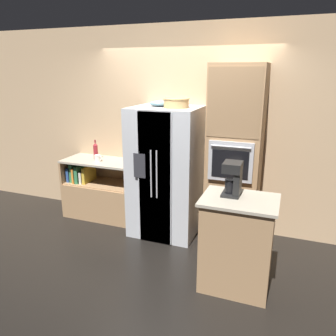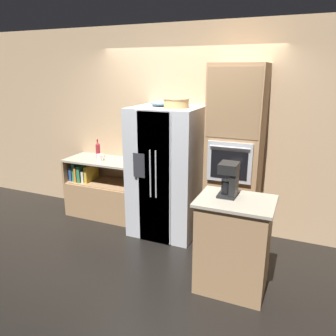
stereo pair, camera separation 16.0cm
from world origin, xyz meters
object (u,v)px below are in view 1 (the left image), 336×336
at_px(wall_oven, 235,157).
at_px(wicker_basket, 176,102).
at_px(mug, 98,158).
at_px(bottle_tall, 96,151).
at_px(refrigerator, 166,172).
at_px(coffee_maker, 234,177).
at_px(fruit_bowl, 160,103).

xyz_separation_m(wall_oven, wicker_basket, (-0.75, -0.12, 0.67)).
height_order(wall_oven, mug, wall_oven).
bearing_deg(bottle_tall, refrigerator, -7.72).
bearing_deg(bottle_tall, wall_oven, -1.96).
xyz_separation_m(wicker_basket, coffee_maker, (0.89, -0.81, -0.64)).
relative_size(fruit_bowl, coffee_maker, 0.76).
distance_m(refrigerator, coffee_maker, 1.38).
height_order(wall_oven, coffee_maker, wall_oven).
distance_m(bottle_tall, mug, 0.16).
distance_m(mug, coffee_maker, 2.34).
xyz_separation_m(wall_oven, fruit_bowl, (-1.01, -0.02, 0.64)).
relative_size(bottle_tall, coffee_maker, 0.86).
height_order(refrigerator, wall_oven, wall_oven).
relative_size(refrigerator, mug, 13.93).
relative_size(wicker_basket, fruit_bowl, 1.26).
height_order(mug, coffee_maker, coffee_maker).
bearing_deg(wicker_basket, mug, 175.88).
relative_size(refrigerator, bottle_tall, 5.92).
bearing_deg(fruit_bowl, wicker_basket, -21.51).
relative_size(wall_oven, mug, 18.21).
distance_m(refrigerator, mug, 1.11).
height_order(fruit_bowl, bottle_tall, fruit_bowl).
distance_m(refrigerator, fruit_bowl, 0.92).
xyz_separation_m(refrigerator, coffee_maker, (1.05, -0.84, 0.30)).
bearing_deg(fruit_bowl, wall_oven, 1.04).
distance_m(refrigerator, wicker_basket, 0.95).
relative_size(refrigerator, fruit_bowl, 6.65).
bearing_deg(refrigerator, wall_oven, 5.74).
bearing_deg(wicker_basket, wall_oven, 9.39).
bearing_deg(mug, fruit_bowl, 0.85).
relative_size(wall_oven, coffee_maker, 6.64).
bearing_deg(mug, wicker_basket, -4.12).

